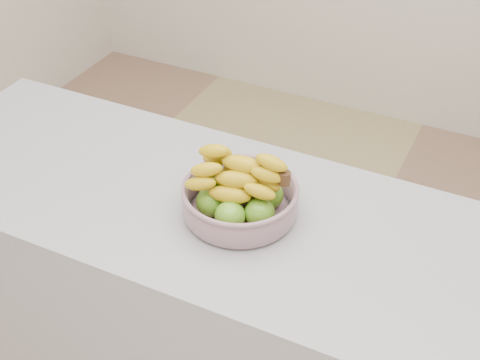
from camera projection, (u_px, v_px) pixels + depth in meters
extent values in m
cube|color=#9A9BA2|center=(266.00, 348.00, 1.83)|extent=(2.00, 0.60, 0.90)
cylinder|color=#8D95AA|center=(240.00, 212.00, 1.58)|extent=(0.23, 0.23, 0.01)
torus|color=#8D95AA|center=(240.00, 189.00, 1.54)|extent=(0.28, 0.28, 0.01)
sphere|color=#4F8F18|center=(230.00, 216.00, 1.51)|extent=(0.07, 0.07, 0.07)
sphere|color=#4F8F18|center=(260.00, 212.00, 1.52)|extent=(0.07, 0.07, 0.07)
sphere|color=#4F8F18|center=(269.00, 195.00, 1.57)|extent=(0.07, 0.07, 0.07)
sphere|color=#4F8F18|center=(249.00, 182.00, 1.61)|extent=(0.07, 0.07, 0.07)
sphere|color=#4F8F18|center=(221.00, 185.00, 1.60)|extent=(0.07, 0.07, 0.07)
sphere|color=#4F8F18|center=(211.00, 202.00, 1.55)|extent=(0.07, 0.07, 0.07)
ellipsoid|color=yellow|center=(230.00, 195.00, 1.50)|extent=(0.18, 0.08, 0.04)
ellipsoid|color=yellow|center=(236.00, 183.00, 1.54)|extent=(0.18, 0.06, 0.04)
ellipsoid|color=yellow|center=(242.00, 173.00, 1.57)|extent=(0.17, 0.04, 0.04)
ellipsoid|color=yellow|center=(237.00, 179.00, 1.50)|extent=(0.18, 0.09, 0.04)
ellipsoid|color=yellow|center=(243.00, 168.00, 1.53)|extent=(0.18, 0.05, 0.04)
ellipsoid|color=yellow|center=(242.00, 164.00, 1.50)|extent=(0.18, 0.06, 0.04)
cylinder|color=#3C2413|center=(285.00, 178.00, 1.48)|extent=(0.03, 0.03, 0.03)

